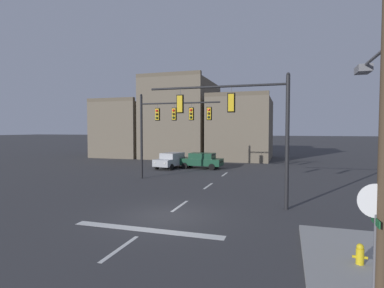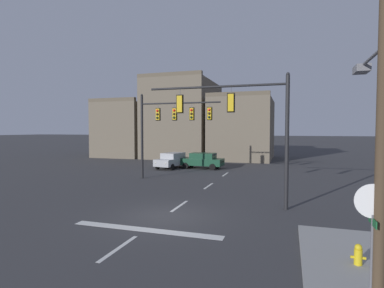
{
  "view_description": "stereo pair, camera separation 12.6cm",
  "coord_description": "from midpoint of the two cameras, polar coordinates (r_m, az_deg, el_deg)",
  "views": [
    {
      "loc": [
        5.34,
        -12.96,
        4.0
      ],
      "look_at": [
        -0.27,
        4.99,
        3.13
      ],
      "focal_mm": 28.63,
      "sensor_mm": 36.0,
      "label": 1
    },
    {
      "loc": [
        5.46,
        -12.93,
        4.0
      ],
      "look_at": [
        -0.27,
        4.99,
        3.13
      ],
      "focal_mm": 28.63,
      "sensor_mm": 36.0,
      "label": 2
    }
  ],
  "objects": [
    {
      "name": "signal_mast_far_side",
      "position": [
        24.53,
        -4.41,
        4.32
      ],
      "size": [
        6.63,
        0.46,
        6.92
      ],
      "color": "black",
      "rests_on": "ground"
    },
    {
      "name": "car_lot_nearside",
      "position": [
        31.93,
        -3.53,
        -2.99
      ],
      "size": [
        2.55,
        4.65,
        1.61
      ],
      "color": "#9EA0A5",
      "rests_on": "ground"
    },
    {
      "name": "stop_sign",
      "position": [
        7.93,
        31.02,
        -11.27
      ],
      "size": [
        0.76,
        0.64,
        2.83
      ],
      "color": "#56565B",
      "rests_on": "ground"
    },
    {
      "name": "car_lot_middle",
      "position": [
        31.62,
        2.0,
        -3.04
      ],
      "size": [
        4.54,
        2.14,
        1.61
      ],
      "color": "#143D28",
      "rests_on": "ground"
    },
    {
      "name": "lane_centreline",
      "position": [
        16.39,
        -2.11,
        -11.46
      ],
      "size": [
        0.16,
        26.4,
        0.01
      ],
      "color": "silver",
      "rests_on": "ground"
    },
    {
      "name": "fire_hydrant",
      "position": [
        10.49,
        28.86,
        -18.18
      ],
      "size": [
        0.4,
        0.3,
        0.75
      ],
      "color": "gold",
      "rests_on": "ground"
    },
    {
      "name": "stop_bar_paint",
      "position": [
        12.84,
        -8.41,
        -15.51
      ],
      "size": [
        6.4,
        0.5,
        0.01
      ],
      "primitive_type": "cube",
      "color": "silver",
      "rests_on": "ground"
    },
    {
      "name": "utility_pole",
      "position": [
        7.95,
        32.2,
        7.99
      ],
      "size": [
        2.2,
        2.65,
        8.79
      ],
      "color": "#423323",
      "rests_on": "ground"
    },
    {
      "name": "ground_plane",
      "position": [
        14.59,
        -4.85,
        -13.27
      ],
      "size": [
        400.0,
        400.0,
        0.0
      ],
      "primitive_type": "plane",
      "color": "#353538"
    },
    {
      "name": "signal_mast_near_side",
      "position": [
        16.07,
        9.88,
        4.87
      ],
      "size": [
        7.42,
        0.39,
        6.83
      ],
      "color": "black",
      "rests_on": "ground"
    },
    {
      "name": "building_row",
      "position": [
        45.62,
        -1.79,
        3.5
      ],
      "size": [
        25.01,
        13.61,
        11.43
      ],
      "color": "#665B4C",
      "rests_on": "ground"
    }
  ]
}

